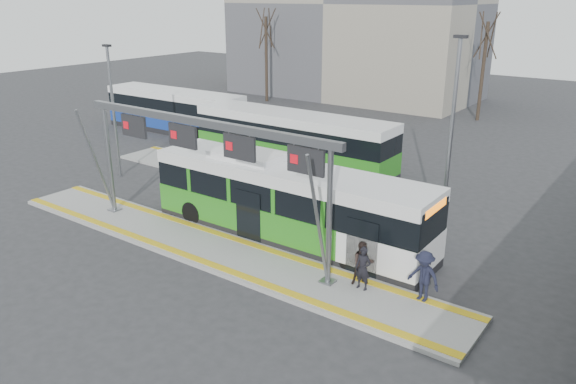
% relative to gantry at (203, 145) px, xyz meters
% --- Properties ---
extents(ground, '(120.00, 120.00, 0.00)m').
position_rel_gantry_xyz_m(ground, '(0.35, -0.25, -4.30)').
color(ground, '#2D2D30').
rests_on(ground, ground).
extents(platform_main, '(22.00, 3.00, 0.15)m').
position_rel_gantry_xyz_m(platform_main, '(0.35, -0.25, -4.22)').
color(platform_main, gray).
rests_on(platform_main, ground).
extents(platform_second, '(20.00, 3.00, 0.15)m').
position_rel_gantry_xyz_m(platform_second, '(-3.65, 7.75, -4.22)').
color(platform_second, gray).
rests_on(platform_second, ground).
extents(tactile_main, '(22.00, 2.65, 0.02)m').
position_rel_gantry_xyz_m(tactile_main, '(0.35, -0.25, -4.14)').
color(tactile_main, gold).
rests_on(tactile_main, platform_main).
extents(tactile_second, '(20.00, 0.35, 0.02)m').
position_rel_gantry_xyz_m(tactile_second, '(-3.65, 8.90, -4.14)').
color(tactile_second, gold).
rests_on(tactile_second, platform_second).
extents(gantry, '(13.00, 1.68, 5.20)m').
position_rel_gantry_xyz_m(gantry, '(0.00, 0.00, 0.00)').
color(gantry, slate).
rests_on(gantry, platform_main).
extents(apartment_block, '(24.50, 12.50, 18.40)m').
position_rel_gantry_xyz_m(apartment_block, '(-13.65, 35.75, 4.91)').
color(apartment_block, gray).
rests_on(apartment_block, ground).
extents(hero_bus, '(12.79, 2.80, 3.51)m').
position_rel_gantry_xyz_m(hero_bus, '(2.21, 2.57, -2.69)').
color(hero_bus, black).
rests_on(hero_bus, ground).
extents(bg_bus_green, '(12.95, 2.84, 3.23)m').
position_rel_gantry_xyz_m(bg_bus_green, '(-3.80, 11.33, -2.70)').
color(bg_bus_green, black).
rests_on(bg_bus_green, ground).
extents(bg_bus_blue, '(11.93, 2.91, 3.10)m').
position_rel_gantry_xyz_m(bg_bus_blue, '(-16.32, 13.54, -2.77)').
color(bg_bus_blue, black).
rests_on(bg_bus_blue, ground).
extents(passenger_a, '(0.58, 0.38, 1.58)m').
position_rel_gantry_xyz_m(passenger_a, '(7.08, 0.36, -3.36)').
color(passenger_a, black).
rests_on(passenger_a, platform_main).
extents(passenger_b, '(0.99, 0.97, 1.61)m').
position_rel_gantry_xyz_m(passenger_b, '(6.91, 0.64, -3.34)').
color(passenger_b, black).
rests_on(passenger_b, platform_main).
extents(passenger_c, '(1.26, 0.86, 1.80)m').
position_rel_gantry_xyz_m(passenger_c, '(9.09, 0.85, -3.25)').
color(passenger_c, black).
rests_on(passenger_c, platform_main).
extents(tree_left, '(1.40, 1.40, 6.94)m').
position_rel_gantry_xyz_m(tree_left, '(-6.28, 32.00, 0.97)').
color(tree_left, '#382B21').
rests_on(tree_left, ground).
extents(tree_mid, '(1.40, 1.40, 8.88)m').
position_rel_gantry_xyz_m(tree_mid, '(0.93, 30.98, 2.43)').
color(tree_mid, '#382B21').
rests_on(tree_mid, ground).
extents(tree_far, '(1.40, 1.40, 8.94)m').
position_rel_gantry_xyz_m(tree_far, '(-18.55, 27.57, 2.48)').
color(tree_far, '#382B21').
rests_on(tree_far, ground).
extents(lamp_west, '(0.50, 0.25, 7.35)m').
position_rel_gantry_xyz_m(lamp_west, '(-10.64, 3.87, -0.38)').
color(lamp_west, slate).
rests_on(lamp_west, ground).
extents(lamp_east, '(0.50, 0.25, 8.46)m').
position_rel_gantry_xyz_m(lamp_east, '(7.75, 5.88, 0.18)').
color(lamp_east, slate).
rests_on(lamp_east, ground).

